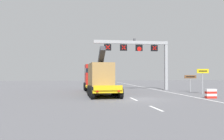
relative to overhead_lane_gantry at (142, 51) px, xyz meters
name	(u,v)px	position (x,y,z in m)	size (l,w,h in m)	color
ground	(137,99)	(-3.69, -11.02, -5.62)	(112.00, 112.00, 0.00)	#5B5B60
lane_markings	(109,89)	(-4.03, 4.35, -5.61)	(0.20, 45.34, 0.01)	silver
edge_line_right	(156,90)	(2.51, 0.98, -5.61)	(0.20, 63.00, 0.01)	silver
overhead_lane_gantry	(142,51)	(0.00, 0.00, 0.00)	(10.89, 0.90, 7.30)	#9EA0A5
heavy_haul_truck_yellow	(98,77)	(-6.54, -3.09, -3.63)	(3.06, 14.08, 5.30)	yellow
exit_sign_yellow	(203,75)	(5.21, -7.11, -3.43)	(1.47, 0.15, 2.92)	#9EA0A5
tourist_info_sign_brown	(190,79)	(5.24, -4.11, -3.95)	(1.62, 0.15, 2.17)	#9EA0A5
crash_barrier_striped	(211,94)	(3.54, -11.42, -5.17)	(1.03, 0.56, 0.90)	red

